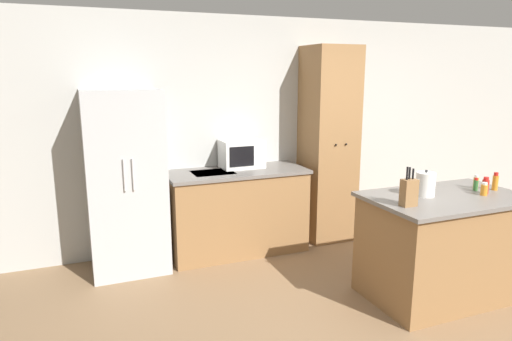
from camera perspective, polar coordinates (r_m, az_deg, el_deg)
The scene contains 14 objects.
ground_plane at distance 4.25m, azimuth 22.15°, elevation -16.62°, with size 14.00×14.00×0.00m, color #846647.
wall_back at distance 5.67m, azimuth 6.79°, elevation 5.19°, with size 7.20×0.06×2.60m.
refrigerator at distance 4.73m, azimuth -16.00°, elevation -1.40°, with size 0.74×0.68×1.82m.
back_counter at distance 5.11m, azimuth -2.40°, elevation -5.07°, with size 1.54×0.66×0.93m.
pantry_cabinet at distance 5.48m, azimuth 9.01°, elevation 3.19°, with size 0.56×0.57×2.28m.
kitchen_island at distance 4.45m, azimuth 22.32°, elevation -8.71°, with size 1.40×0.87×0.93m.
microwave at distance 5.11m, azimuth -1.82°, elevation 2.11°, with size 0.46×0.33×0.31m.
knife_block at distance 3.85m, azimuth 18.57°, elevation -2.58°, with size 0.13×0.08×0.32m.
spice_bottle_tall_dark at distance 4.52m, azimuth 26.76°, elevation -1.72°, with size 0.06×0.06×0.15m.
spice_bottle_short_red at distance 4.67m, azimuth 25.80°, elevation -1.32°, with size 0.05×0.05×0.13m.
spice_bottle_amber_oil at distance 4.59m, azimuth 25.78°, elevation -1.60°, with size 0.04×0.04×0.12m.
spice_bottle_green_herb at distance 4.68m, azimuth 27.73°, elevation -1.28°, with size 0.05×0.05×0.16m.
spice_bottle_pale_salt at distance 4.45m, azimuth 26.62°, elevation -2.12°, with size 0.06×0.06×0.12m.
kettle at distance 4.21m, azimuth 20.42°, elevation -1.62°, with size 0.16×0.16×0.23m.
Camera 1 is at (-2.70, -2.61, 1.99)m, focal length 32.00 mm.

